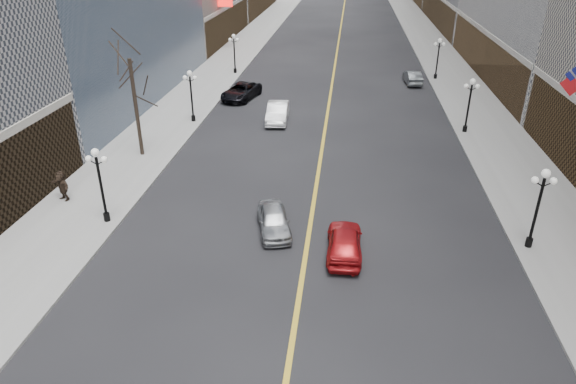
% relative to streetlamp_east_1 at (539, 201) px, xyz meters
% --- Properties ---
extents(sidewalk_east, '(6.00, 230.00, 0.15)m').
position_rel_streetlamp_east_1_xyz_m(sidewalk_east, '(2.20, 40.00, -2.83)').
color(sidewalk_east, gray).
rests_on(sidewalk_east, ground).
extents(sidewalk_west, '(6.00, 230.00, 0.15)m').
position_rel_streetlamp_east_1_xyz_m(sidewalk_west, '(-25.80, 40.00, -2.83)').
color(sidewalk_west, gray).
rests_on(sidewalk_west, ground).
extents(lane_line, '(0.25, 200.00, 0.02)m').
position_rel_streetlamp_east_1_xyz_m(lane_line, '(-11.80, 50.00, -2.89)').
color(lane_line, gold).
rests_on(lane_line, ground).
extents(streetlamp_east_1, '(1.26, 0.44, 4.52)m').
position_rel_streetlamp_east_1_xyz_m(streetlamp_east_1, '(0.00, 0.00, 0.00)').
color(streetlamp_east_1, black).
rests_on(streetlamp_east_1, sidewalk_east).
extents(streetlamp_east_2, '(1.26, 0.44, 4.52)m').
position_rel_streetlamp_east_1_xyz_m(streetlamp_east_2, '(0.00, 18.00, 0.00)').
color(streetlamp_east_2, black).
rests_on(streetlamp_east_2, sidewalk_east).
extents(streetlamp_east_3, '(1.26, 0.44, 4.52)m').
position_rel_streetlamp_east_1_xyz_m(streetlamp_east_3, '(0.00, 36.00, 0.00)').
color(streetlamp_east_3, black).
rests_on(streetlamp_east_3, sidewalk_east).
extents(streetlamp_west_1, '(1.26, 0.44, 4.52)m').
position_rel_streetlamp_east_1_xyz_m(streetlamp_west_1, '(-23.60, 0.00, 0.00)').
color(streetlamp_west_1, black).
rests_on(streetlamp_west_1, sidewalk_west).
extents(streetlamp_west_2, '(1.26, 0.44, 4.52)m').
position_rel_streetlamp_east_1_xyz_m(streetlamp_west_2, '(-23.60, 18.00, 0.00)').
color(streetlamp_west_2, black).
rests_on(streetlamp_west_2, sidewalk_west).
extents(streetlamp_west_3, '(1.26, 0.44, 4.52)m').
position_rel_streetlamp_east_1_xyz_m(streetlamp_west_3, '(-23.60, 36.00, 0.00)').
color(streetlamp_west_3, black).
rests_on(streetlamp_west_3, sidewalk_west).
extents(tree_west_far, '(3.60, 3.60, 7.92)m').
position_rel_streetlamp_east_1_xyz_m(tree_west_far, '(-25.30, 10.00, 3.34)').
color(tree_west_far, '#2D231C').
rests_on(tree_west_far, sidewalk_west).
extents(car_nb_near, '(2.70, 4.51, 1.44)m').
position_rel_streetlamp_east_1_xyz_m(car_nb_near, '(-13.80, 0.21, -2.18)').
color(car_nb_near, '#929599').
rests_on(car_nb_near, ground).
extents(car_nb_mid, '(2.04, 5.18, 1.68)m').
position_rel_streetlamp_east_1_xyz_m(car_nb_mid, '(-16.16, 19.19, -2.06)').
color(car_nb_mid, silver).
rests_on(car_nb_mid, ground).
extents(car_nb_far, '(3.84, 6.16, 1.59)m').
position_rel_streetlamp_east_1_xyz_m(car_nb_far, '(-20.80, 25.74, -2.11)').
color(car_nb_far, black).
rests_on(car_nb_far, ground).
extents(car_sb_mid, '(1.88, 4.55, 1.54)m').
position_rel_streetlamp_east_1_xyz_m(car_sb_mid, '(-9.80, -1.69, -2.13)').
color(car_sb_mid, '#9E1115').
rests_on(car_sb_mid, ground).
extents(car_sb_far, '(1.92, 4.55, 1.46)m').
position_rel_streetlamp_east_1_xyz_m(car_sb_far, '(-2.85, 33.79, -2.17)').
color(car_sb_far, '#505658').
rests_on(car_sb_far, ground).
extents(ped_west_far, '(1.81, 1.34, 1.93)m').
position_rel_streetlamp_east_1_xyz_m(ped_west_far, '(-27.42, 2.26, -1.79)').
color(ped_west_far, black).
rests_on(ped_west_far, sidewalk_west).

